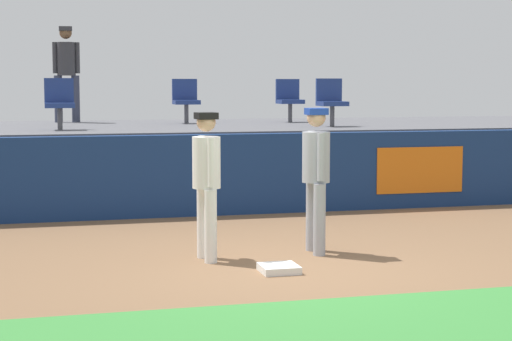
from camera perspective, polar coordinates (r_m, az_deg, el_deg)
The scene contains 11 objects.
ground_plane at distance 9.39m, azimuth 2.38°, elevation -6.58°, with size 60.00×60.00×0.00m, color brown.
first_base at distance 9.19m, azimuth 1.55°, elevation -6.58°, with size 0.40×0.40×0.08m, color white.
player_fielder_home at distance 9.69m, azimuth -3.33°, elevation -0.33°, with size 0.35×0.55×1.69m.
player_runner_visitor at distance 10.11m, azimuth 4.03°, elevation 0.07°, with size 0.34×0.49×1.73m.
field_wall at distance 13.11m, azimuth -2.54°, elevation -0.27°, with size 18.00×0.26×1.25m.
bleacher_platform at distance 15.62m, azimuth -4.52°, elevation 0.74°, with size 18.00×4.80×1.27m, color #59595E.
seat_back_center at distance 16.23m, azimuth -4.73°, elevation 4.84°, with size 0.48×0.44×0.84m.
seat_front_right at distance 15.05m, azimuth 5.04°, elevation 4.76°, with size 0.47×0.44×0.84m.
seat_front_left at distance 14.21m, azimuth -13.03°, elevation 4.57°, with size 0.47×0.44×0.84m.
seat_back_right at distance 16.69m, azimuth 2.24°, elevation 4.88°, with size 0.47×0.44×0.84m.
spectator_hooded at distance 16.96m, azimuth -12.58°, elevation 6.78°, with size 0.52×0.36×1.84m.
Camera 1 is at (-2.64, -8.78, 2.02)m, focal length 59.73 mm.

